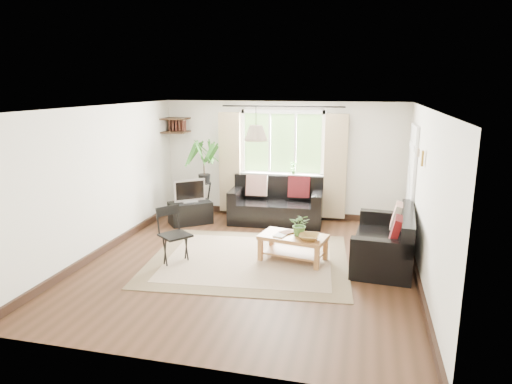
% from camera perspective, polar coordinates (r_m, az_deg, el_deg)
% --- Properties ---
extents(floor, '(5.50, 5.50, 0.00)m').
position_cam_1_polar(floor, '(7.23, -0.75, -8.84)').
color(floor, '#331E11').
rests_on(floor, ground).
extents(ceiling, '(5.50, 5.50, 0.00)m').
position_cam_1_polar(ceiling, '(6.71, -0.81, 10.53)').
color(ceiling, white).
rests_on(ceiling, floor).
extents(wall_back, '(5.00, 0.02, 2.40)m').
position_cam_1_polar(wall_back, '(9.51, 3.33, 4.03)').
color(wall_back, white).
rests_on(wall_back, floor).
extents(wall_front, '(5.00, 0.02, 2.40)m').
position_cam_1_polar(wall_front, '(4.36, -9.81, -7.30)').
color(wall_front, white).
rests_on(wall_front, floor).
extents(wall_left, '(0.02, 5.50, 2.40)m').
position_cam_1_polar(wall_left, '(7.86, -18.74, 1.39)').
color(wall_left, white).
rests_on(wall_left, floor).
extents(wall_right, '(0.02, 5.50, 2.40)m').
position_cam_1_polar(wall_right, '(6.72, 20.36, -0.65)').
color(wall_right, white).
rests_on(wall_right, floor).
extents(rug, '(3.35, 2.95, 0.02)m').
position_cam_1_polar(rug, '(7.34, -0.90, -8.41)').
color(rug, beige).
rests_on(rug, floor).
extents(window, '(2.50, 0.16, 2.16)m').
position_cam_1_polar(window, '(9.42, 3.31, 6.09)').
color(window, white).
rests_on(window, wall_back).
extents(door, '(0.06, 0.96, 2.06)m').
position_cam_1_polar(door, '(8.41, 18.77, 0.74)').
color(door, silver).
rests_on(door, wall_right).
extents(corner_shelf, '(0.50, 0.50, 0.34)m').
position_cam_1_polar(corner_shelf, '(9.84, -10.03, 8.21)').
color(corner_shelf, black).
rests_on(corner_shelf, wall_back).
extents(pendant_lamp, '(0.36, 0.36, 0.54)m').
position_cam_1_polar(pendant_lamp, '(7.12, 0.00, 7.86)').
color(pendant_lamp, beige).
rests_on(pendant_lamp, ceiling).
extents(wall_sconce, '(0.12, 0.12, 0.28)m').
position_cam_1_polar(wall_sconce, '(6.90, 19.86, 4.31)').
color(wall_sconce, beige).
rests_on(wall_sconce, wall_right).
extents(sofa_back, '(1.88, 1.02, 0.86)m').
position_cam_1_polar(sofa_back, '(9.17, 2.55, -1.21)').
color(sofa_back, black).
rests_on(sofa_back, floor).
extents(sofa_right, '(1.77, 0.98, 0.81)m').
position_cam_1_polar(sofa_right, '(7.37, 15.65, -5.57)').
color(sofa_right, black).
rests_on(sofa_right, floor).
extents(coffee_table, '(1.12, 0.75, 0.42)m').
position_cam_1_polar(coffee_table, '(7.27, 4.65, -6.98)').
color(coffee_table, olive).
rests_on(coffee_table, floor).
extents(table_plant, '(0.32, 0.28, 0.35)m').
position_cam_1_polar(table_plant, '(7.16, 5.54, -4.06)').
color(table_plant, '#3E6A2A').
rests_on(table_plant, coffee_table).
extents(bowl, '(0.35, 0.35, 0.08)m').
position_cam_1_polar(bowl, '(7.01, 6.73, -5.63)').
color(bowl, olive).
rests_on(bowl, coffee_table).
extents(book_a, '(0.22, 0.27, 0.02)m').
position_cam_1_polar(book_a, '(7.20, 2.47, -5.29)').
color(book_a, silver).
rests_on(book_a, coffee_table).
extents(book_b, '(0.29, 0.30, 0.02)m').
position_cam_1_polar(book_b, '(7.37, 3.48, -4.87)').
color(book_b, brown).
rests_on(book_b, coffee_table).
extents(tv_stand, '(0.93, 0.87, 0.44)m').
position_cam_1_polar(tv_stand, '(9.25, -8.20, -2.57)').
color(tv_stand, black).
rests_on(tv_stand, floor).
extents(tv, '(0.62, 0.55, 0.48)m').
position_cam_1_polar(tv, '(9.13, -8.29, 0.21)').
color(tv, '#A5A5AA').
rests_on(tv, tv_stand).
extents(palm_stand, '(0.67, 0.67, 1.63)m').
position_cam_1_polar(palm_stand, '(9.48, -6.47, 1.57)').
color(palm_stand, black).
rests_on(palm_stand, floor).
extents(folding_chair, '(0.64, 0.64, 0.88)m').
position_cam_1_polar(folding_chair, '(7.18, -10.06, -5.47)').
color(folding_chair, black).
rests_on(folding_chair, floor).
extents(sill_plant, '(0.14, 0.10, 0.27)m').
position_cam_1_polar(sill_plant, '(9.38, 4.69, 3.04)').
color(sill_plant, '#2D6023').
rests_on(sill_plant, window).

